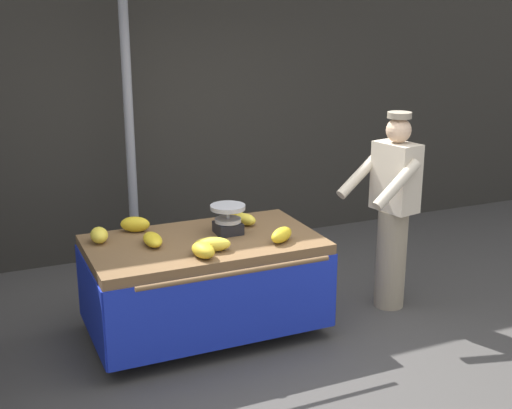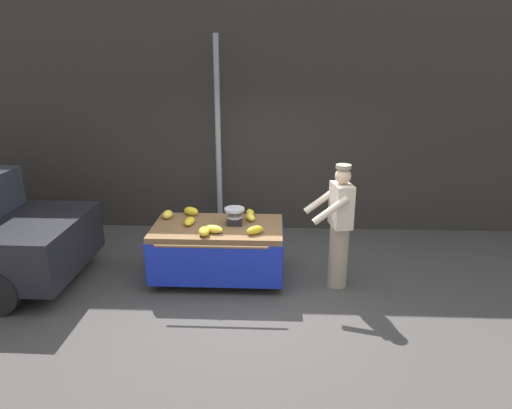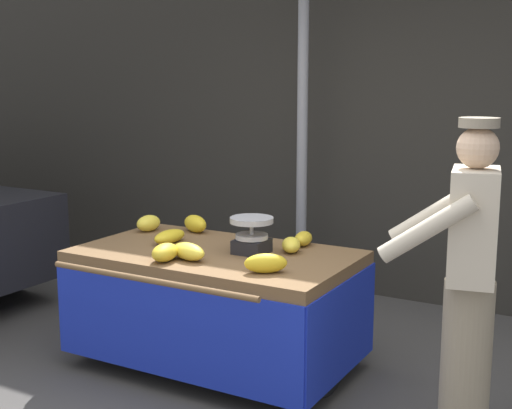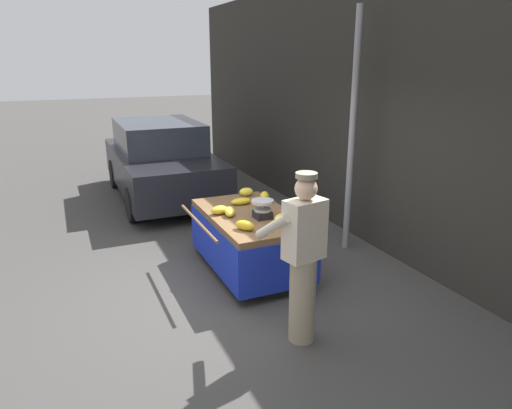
{
  "view_description": "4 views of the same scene",
  "coord_description": "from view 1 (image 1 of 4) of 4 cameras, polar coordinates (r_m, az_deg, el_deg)",
  "views": [
    {
      "loc": [
        -2.14,
        -4.21,
        2.54
      ],
      "look_at": [
        -0.07,
        0.5,
        1.03
      ],
      "focal_mm": 47.54,
      "sensor_mm": 36.0,
      "label": 1
    },
    {
      "loc": [
        0.29,
        -5.48,
        3.09
      ],
      "look_at": [
        0.02,
        0.55,
        1.1
      ],
      "focal_mm": 32.66,
      "sensor_mm": 36.0,
      "label": 2
    },
    {
      "loc": [
        1.91,
        -3.21,
        1.91
      ],
      "look_at": [
        -0.27,
        0.62,
        1.11
      ],
      "focal_mm": 49.21,
      "sensor_mm": 36.0,
      "label": 3
    },
    {
      "loc": [
        4.68,
        -1.69,
        2.7
      ],
      "look_at": [
        -0.1,
        0.41,
        1.05
      ],
      "focal_mm": 32.64,
      "sensor_mm": 36.0,
      "label": 4
    }
  ],
  "objects": [
    {
      "name": "ground_plane",
      "position": [
        5.37,
        2.88,
        -11.97
      ],
      "size": [
        60.0,
        60.0,
        0.0
      ],
      "primitive_type": "plane",
      "color": "#423F3D"
    },
    {
      "name": "back_wall",
      "position": [
        7.21,
        -6.53,
        11.72
      ],
      "size": [
        16.0,
        0.24,
        3.96
      ],
      "primitive_type": "cube",
      "color": "#2D2B26",
      "rests_on": "ground"
    },
    {
      "name": "street_pole",
      "position": [
        6.56,
        -10.72,
        8.49
      ],
      "size": [
        0.09,
        0.09,
        3.36
      ],
      "primitive_type": "cylinder",
      "color": "gray",
      "rests_on": "ground"
    },
    {
      "name": "banana_cart",
      "position": [
        5.37,
        -4.39,
        -5.11
      ],
      "size": [
        1.81,
        1.24,
        0.8
      ],
      "color": "brown",
      "rests_on": "ground"
    },
    {
      "name": "weighing_scale",
      "position": [
        5.39,
        -2.38,
        -1.24
      ],
      "size": [
        0.28,
        0.28,
        0.24
      ],
      "color": "black",
      "rests_on": "banana_cart"
    },
    {
      "name": "banana_bunch_0",
      "position": [
        5.2,
        -8.69,
        -2.93
      ],
      "size": [
        0.14,
        0.29,
        0.09
      ],
      "primitive_type": "ellipsoid",
      "rotation": [
        0.0,
        0.0,
        3.1
      ],
      "color": "gold",
      "rests_on": "banana_cart"
    },
    {
      "name": "banana_bunch_1",
      "position": [
        5.62,
        -0.92,
        -1.25
      ],
      "size": [
        0.2,
        0.24,
        0.1
      ],
      "primitive_type": "ellipsoid",
      "rotation": [
        0.0,
        0.0,
        0.46
      ],
      "color": "yellow",
      "rests_on": "banana_cart"
    },
    {
      "name": "banana_bunch_2",
      "position": [
        4.91,
        -4.47,
        -3.86
      ],
      "size": [
        0.18,
        0.25,
        0.11
      ],
      "primitive_type": "ellipsoid",
      "rotation": [
        0.0,
        0.0,
        0.18
      ],
      "color": "gold",
      "rests_on": "banana_cart"
    },
    {
      "name": "banana_bunch_3",
      "position": [
        5.22,
        2.16,
        -2.57
      ],
      "size": [
        0.27,
        0.24,
        0.11
      ],
      "primitive_type": "ellipsoid",
      "rotation": [
        0.0,
        0.0,
        2.19
      ],
      "color": "gold",
      "rests_on": "banana_cart"
    },
    {
      "name": "banana_bunch_4",
      "position": [
        5.8,
        -1.84,
        -0.72
      ],
      "size": [
        0.15,
        0.23,
        0.09
      ],
      "primitive_type": "ellipsoid",
      "rotation": [
        0.0,
        0.0,
        0.22
      ],
      "color": "gold",
      "rests_on": "banana_cart"
    },
    {
      "name": "banana_bunch_5",
      "position": [
        5.34,
        -13.06,
        -2.52
      ],
      "size": [
        0.15,
        0.22,
        0.12
      ],
      "primitive_type": "ellipsoid",
      "rotation": [
        0.0,
        0.0,
        3.05
      ],
      "color": "yellow",
      "rests_on": "banana_cart"
    },
    {
      "name": "banana_bunch_6",
      "position": [
        5.03,
        -3.7,
        -3.36
      ],
      "size": [
        0.3,
        0.21,
        0.11
      ],
      "primitive_type": "ellipsoid",
      "rotation": [
        0.0,
        0.0,
        1.26
      ],
      "color": "yellow",
      "rests_on": "banana_cart"
    },
    {
      "name": "banana_bunch_7",
      "position": [
        5.53,
        -10.14,
        -1.65
      ],
      "size": [
        0.27,
        0.22,
        0.12
      ],
      "primitive_type": "ellipsoid",
      "rotation": [
        0.0,
        0.0,
        1.12
      ],
      "color": "gold",
      "rests_on": "banana_cart"
    },
    {
      "name": "vendor_person",
      "position": [
        5.87,
        11.43,
        -0.55
      ],
      "size": [
        0.64,
        0.6,
        1.71
      ],
      "color": "gray",
      "rests_on": "ground"
    }
  ]
}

